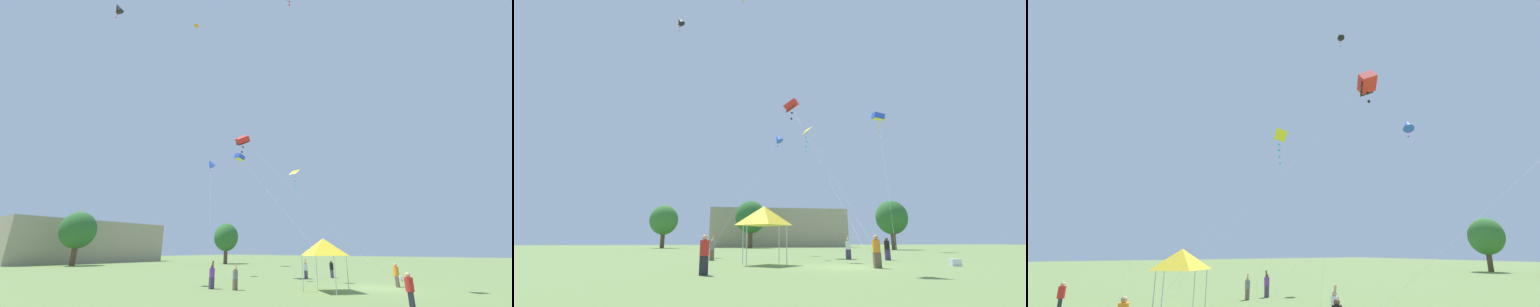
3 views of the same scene
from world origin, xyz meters
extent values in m
plane|color=olive|center=(0.00, 0.00, 0.00)|extent=(220.00, 220.00, 0.00)
cube|color=tan|center=(8.11, 62.63, 4.26)|extent=(31.11, 10.94, 8.52)
cylinder|color=brown|center=(0.57, 50.66, 1.70)|extent=(0.90, 0.90, 3.40)
ellipsoid|color=#2D662D|center=(0.57, 50.66, 5.99)|extent=(6.09, 5.48, 6.40)
cylinder|color=brown|center=(-16.43, 53.42, 1.54)|extent=(0.81, 0.81, 3.08)
ellipsoid|color=#387533|center=(-16.43, 53.42, 5.42)|extent=(5.51, 4.95, 5.78)
cylinder|color=brown|center=(21.84, 34.21, 1.44)|extent=(0.76, 0.76, 2.89)
ellipsoid|color=#2D662D|center=(21.84, 34.21, 5.08)|extent=(5.17, 4.65, 5.43)
cylinder|color=#B7B7BC|center=(-5.16, 1.16, 1.13)|extent=(0.05, 0.05, 2.25)
cylinder|color=#B7B7BC|center=(-2.91, 1.16, 1.13)|extent=(0.05, 0.05, 2.25)
cylinder|color=#B7B7BC|center=(-5.16, 3.41, 1.13)|extent=(0.05, 0.05, 2.25)
cylinder|color=#B7B7BC|center=(-2.91, 3.41, 1.13)|extent=(0.05, 0.05, 2.25)
pyramid|color=yellow|center=(-4.04, 2.28, 2.82)|extent=(2.50, 2.50, 1.13)
cube|color=white|center=(6.34, -0.27, 0.19)|extent=(0.58, 0.37, 0.38)
cube|color=#473860|center=(3.20, 7.34, 0.37)|extent=(0.35, 0.19, 0.74)
cylinder|color=white|center=(3.20, 7.34, 1.04)|extent=(0.37, 0.37, 0.61)
sphere|color=tan|center=(3.20, 7.34, 1.45)|extent=(0.23, 0.23, 0.23)
cylinder|color=tan|center=(3.21, 7.35, 1.54)|extent=(0.18, 0.19, 0.52)
cube|color=#473860|center=(5.48, 5.64, 0.38)|extent=(0.36, 0.20, 0.75)
cylinder|color=black|center=(5.48, 5.64, 1.06)|extent=(0.38, 0.38, 0.62)
sphere|color=brown|center=(5.48, 5.64, 1.48)|extent=(0.24, 0.24, 0.24)
cube|color=#282833|center=(-7.36, -3.31, 0.38)|extent=(0.36, 0.20, 0.76)
cylinder|color=red|center=(-7.36, -3.31, 1.07)|extent=(0.38, 0.38, 0.63)
sphere|color=tan|center=(-7.36, -3.31, 1.49)|extent=(0.24, 0.24, 0.24)
cube|color=brown|center=(1.34, -1.07, 0.39)|extent=(0.37, 0.20, 0.78)
cylinder|color=orange|center=(1.34, -1.07, 1.10)|extent=(0.39, 0.39, 0.64)
sphere|color=tan|center=(1.34, -1.07, 1.53)|extent=(0.24, 0.24, 0.24)
cube|color=brown|center=(-6.99, 7.68, 0.35)|extent=(0.33, 0.18, 0.70)
cylinder|color=slate|center=(-6.99, 7.68, 0.99)|extent=(0.35, 0.35, 0.58)
sphere|color=tan|center=(-6.99, 7.68, 1.38)|extent=(0.22, 0.22, 0.22)
cylinder|color=tan|center=(-6.98, 7.68, 1.46)|extent=(0.15, 0.13, 0.49)
cube|color=#473860|center=(-7.49, 9.44, 0.38)|extent=(0.37, 0.20, 0.76)
cylinder|color=purple|center=(-7.49, 9.44, 1.08)|extent=(0.38, 0.38, 0.63)
sphere|color=brown|center=(-7.49, 9.44, 1.50)|extent=(0.24, 0.24, 0.24)
cylinder|color=brown|center=(-7.49, 9.40, 1.60)|extent=(0.12, 0.20, 0.55)
cylinder|color=silver|center=(-9.62, 14.82, 14.40)|extent=(5.08, 13.53, 28.79)
cone|color=black|center=(-12.15, 21.57, 28.79)|extent=(1.26, 1.06, 1.38)
sphere|color=red|center=(-12.16, 21.65, 28.22)|extent=(0.14, 0.14, 0.14)
sphere|color=red|center=(-12.13, 21.52, 27.83)|extent=(0.14, 0.14, 0.14)
sphere|color=red|center=(-12.20, 21.64, 27.43)|extent=(0.14, 0.14, 0.14)
cylinder|color=silver|center=(0.76, 6.11, 7.31)|extent=(0.87, 14.00, 14.62)
cube|color=red|center=(0.33, 13.10, 14.61)|extent=(1.78, 1.68, 1.59)
cube|color=black|center=(0.33, 13.10, 14.23)|extent=(1.31, 1.53, 0.99)
sphere|color=black|center=(0.38, 13.05, 13.77)|extent=(0.21, 0.21, 0.21)
sphere|color=black|center=(0.33, 13.15, 13.18)|extent=(0.21, 0.21, 0.21)
cylinder|color=silver|center=(-3.80, 13.59, 6.22)|extent=(7.23, 7.85, 12.44)
cone|color=blue|center=(-0.19, 17.51, 12.44)|extent=(1.41, 1.41, 1.30)
sphere|color=purple|center=(-0.18, 17.58, 11.90)|extent=(0.13, 0.13, 0.13)
sphere|color=purple|center=(-0.23, 17.51, 11.53)|extent=(0.13, 0.13, 0.13)
cylinder|color=silver|center=(-0.91, 11.91, 14.78)|extent=(7.16, 10.28, 29.55)
sphere|color=green|center=(-4.48, 17.08, 29.19)|extent=(0.09, 0.09, 0.09)
sphere|color=green|center=(-4.43, 17.09, 28.95)|extent=(0.09, 0.09, 0.09)
cylinder|color=silver|center=(-1.52, 1.31, 13.57)|extent=(4.66, 5.56, 27.14)
cylinder|color=silver|center=(11.59, 16.24, 9.86)|extent=(11.34, 22.18, 19.72)
cube|color=blue|center=(17.26, 27.33, 19.72)|extent=(1.85, 1.58, 1.39)
cube|color=yellow|center=(17.26, 27.33, 19.26)|extent=(1.61, 1.35, 0.55)
sphere|color=yellow|center=(17.24, 27.28, 18.68)|extent=(0.25, 0.25, 0.25)
sphere|color=yellow|center=(17.26, 27.37, 17.97)|extent=(0.25, 0.25, 0.25)
sphere|color=yellow|center=(17.28, 27.26, 17.25)|extent=(0.25, 0.25, 0.25)
cylinder|color=silver|center=(0.89, 2.74, 4.83)|extent=(1.94, 7.30, 9.66)
pyramid|color=yellow|center=(-0.12, 6.38, 9.71)|extent=(0.92, 1.09, 0.78)
sphere|color=#2DBCD1|center=(-0.15, 6.33, 9.13)|extent=(0.13, 0.13, 0.13)
sphere|color=#2DBCD1|center=(-0.10, 6.31, 8.77)|extent=(0.13, 0.13, 0.13)
sphere|color=#2DBCD1|center=(-0.16, 6.36, 8.41)|extent=(0.13, 0.13, 0.13)
sphere|color=#2DBCD1|center=(-0.15, 6.42, 8.04)|extent=(0.13, 0.13, 0.13)
camera|label=1|loc=(-23.59, -6.06, 2.62)|focal=20.00mm
camera|label=2|loc=(-7.13, -18.18, 1.35)|focal=24.00mm
camera|label=3|loc=(16.21, -2.76, 3.32)|focal=24.00mm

